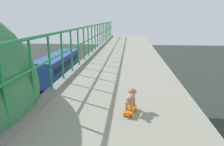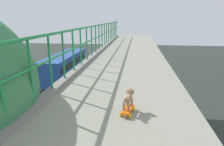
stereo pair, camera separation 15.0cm
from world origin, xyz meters
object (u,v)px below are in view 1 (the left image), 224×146
Objects in this scene: car_grey_sixth at (6,118)px; toy_skateboard at (130,109)px; small_dog at (131,96)px; city_bus at (59,65)px.

toy_skateboard reaches higher than car_grey_sixth.
toy_skateboard is 1.09× the size of small_dog.
car_grey_sixth is 0.42× the size of city_bus.
city_bus is 23.68m from small_dog.
city_bus is at bearing 112.83° from small_dog.
toy_skateboard is at bearing -47.21° from car_grey_sixth.
small_dog reaches higher than car_grey_sixth.
small_dog is (8.72, -9.34, 5.68)m from car_grey_sixth.
small_dog reaches higher than city_bus.
toy_skateboard is (9.01, -21.48, 4.39)m from city_bus.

